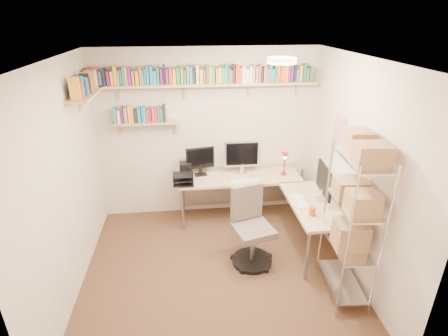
{
  "coord_description": "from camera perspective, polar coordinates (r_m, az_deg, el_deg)",
  "views": [
    {
      "loc": [
        -0.31,
        -3.41,
        2.9
      ],
      "look_at": [
        0.14,
        0.55,
        1.13
      ],
      "focal_mm": 28.0,
      "sensor_mm": 36.0,
      "label": 1
    }
  ],
  "objects": [
    {
      "name": "room_shell",
      "position": [
        3.68,
        -1.2,
        2.41
      ],
      "size": [
        3.24,
        3.04,
        2.52
      ],
      "color": "beige",
      "rests_on": "ground"
    },
    {
      "name": "wire_rack",
      "position": [
        3.76,
        20.74,
        -4.58
      ],
      "size": [
        0.43,
        0.77,
        1.86
      ],
      "rotation": [
        0.0,
        0.0,
        -0.09
      ],
      "color": "silver",
      "rests_on": "ground"
    },
    {
      "name": "corner_desk",
      "position": [
        4.97,
        4.13,
        -2.55
      ],
      "size": [
        2.05,
        1.78,
        1.21
      ],
      "color": "tan",
      "rests_on": "ground"
    },
    {
      "name": "ground",
      "position": [
        4.49,
        -1.08,
        -16.32
      ],
      "size": [
        3.2,
        3.2,
        0.0
      ],
      "primitive_type": "plane",
      "color": "#402E1B",
      "rests_on": "ground"
    },
    {
      "name": "office_chair",
      "position": [
        4.41,
        4.41,
        -10.34
      ],
      "size": [
        0.54,
        0.55,
        1.0
      ],
      "rotation": [
        0.0,
        0.0,
        0.26
      ],
      "color": "black",
      "rests_on": "ground"
    },
    {
      "name": "wall_shelves",
      "position": [
        4.8,
        -7.71,
        13.22
      ],
      "size": [
        3.12,
        1.09,
        0.8
      ],
      "color": "tan",
      "rests_on": "ground"
    }
  ]
}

